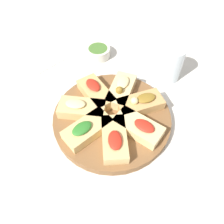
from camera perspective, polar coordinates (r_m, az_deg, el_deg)
The scene contains 12 objects.
ground_plane at distance 0.58m, azimuth 0.00°, elevation -2.19°, with size 3.00×3.00×0.00m, color silver.
serving_board at distance 0.57m, azimuth 0.00°, elevation -1.54°, with size 0.30×0.30×0.02m, color brown.
focaccia_slice_0 at distance 0.53m, azimuth 6.94°, elevation -3.91°, with size 0.07×0.12×0.04m.
focaccia_slice_1 at distance 0.57m, azimuth 7.39°, elevation 2.23°, with size 0.13×0.10×0.04m.
focaccia_slice_2 at distance 0.60m, azimuth 2.40°, elevation 5.78°, with size 0.13×0.10×0.04m.
focaccia_slice_3 at distance 0.59m, azimuth -4.22°, elevation 5.13°, with size 0.08×0.13×0.04m.
focaccia_slice_4 at distance 0.56m, azimuth -7.97°, elevation 0.91°, with size 0.12×0.13×0.04m.
focaccia_slice_5 at distance 0.52m, azimuth -6.48°, elevation -4.44°, with size 0.12×0.06×0.04m.
focaccia_slice_6 at distance 0.51m, azimuth 0.64°, elevation -6.99°, with size 0.12×0.13×0.04m.
water_glass at distance 0.68m, azimuth 15.21°, elevation 12.08°, with size 0.07×0.07×0.11m, color silver.
napkin_stack at distance 0.78m, azimuth -17.15°, elevation 12.98°, with size 0.11×0.09×0.01m, color white.
dipping_bowl at distance 0.76m, azimuth -3.65°, elevation 15.41°, with size 0.08×0.08×0.03m.
Camera 1 is at (0.24, 0.23, 0.48)m, focal length 35.00 mm.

